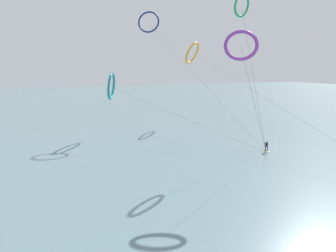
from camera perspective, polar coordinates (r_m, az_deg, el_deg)
name	(u,v)px	position (r m, az deg, el deg)	size (l,w,h in m)	color
sea_water	(74,104)	(110.51, -17.45, 4.02)	(400.00, 200.00, 0.08)	slate
surfer_lime	(266,147)	(47.50, 18.25, -3.86)	(1.40, 0.71, 1.70)	#8CC62D
kite_emerald	(242,6)	(50.11, 13.88, 21.40)	(3.66, 6.54, 23.64)	#199351
kite_violet	(241,45)	(36.18, 13.76, 14.72)	(11.51, 7.22, 16.95)	purple
kite_amber	(192,53)	(71.29, 4.67, 13.73)	(5.85, 53.06, 18.49)	orange
kite_teal	(111,86)	(55.90, -10.75, 7.48)	(20.31, 22.71, 11.82)	teal
kite_navy	(149,22)	(63.81, -3.69, 19.15)	(11.91, 27.08, 23.84)	navy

